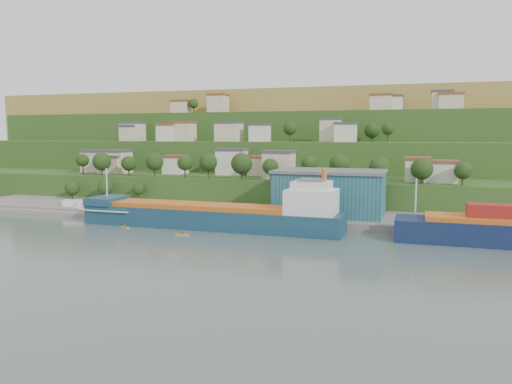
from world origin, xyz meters
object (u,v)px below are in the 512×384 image
at_px(warehouse, 330,192).
at_px(cargo_ship_near, 218,217).
at_px(caravan, 73,204).
at_px(kayak_orange, 125,227).

bearing_deg(warehouse, cargo_ship_near, -142.99).
bearing_deg(cargo_ship_near, caravan, 169.68).
bearing_deg(cargo_ship_near, kayak_orange, -162.67).
xyz_separation_m(caravan, kayak_orange, (30.32, -17.83, -2.41)).
relative_size(cargo_ship_near, caravan, 11.51).
height_order(cargo_ship_near, warehouse, cargo_ship_near).
height_order(caravan, kayak_orange, caravan).
distance_m(cargo_ship_near, kayak_orange, 25.10).
xyz_separation_m(warehouse, kayak_orange, (-50.52, -26.69, -8.19)).
bearing_deg(cargo_ship_near, warehouse, 37.36).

